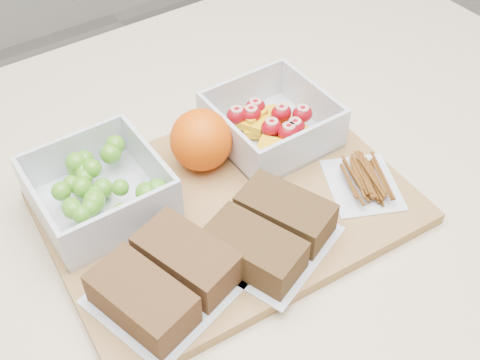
{
  "coord_description": "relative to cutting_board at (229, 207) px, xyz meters",
  "views": [
    {
      "loc": [
        -0.28,
        -0.42,
        1.45
      ],
      "look_at": [
        0.01,
        0.01,
        0.93
      ],
      "focal_mm": 45.0,
      "sensor_mm": 36.0,
      "label": 1
    }
  ],
  "objects": [
    {
      "name": "sandwich_bag_center",
      "position": [
        0.0,
        -0.08,
        0.03
      ],
      "size": [
        0.17,
        0.16,
        0.04
      ],
      "color": "silver",
      "rests_on": "cutting_board"
    },
    {
      "name": "cutting_board",
      "position": [
        0.0,
        0.0,
        0.0
      ],
      "size": [
        0.44,
        0.32,
        0.02
      ],
      "primitive_type": "cube",
      "rotation": [
        0.0,
        0.0,
        -0.05
      ],
      "color": "#A37943",
      "rests_on": "counter"
    },
    {
      "name": "grape_container",
      "position": [
        -0.13,
        0.08,
        0.03
      ],
      "size": [
        0.14,
        0.14,
        0.06
      ],
      "color": "silver",
      "rests_on": "cutting_board"
    },
    {
      "name": "sandwich_bag_left",
      "position": [
        -0.12,
        -0.07,
        0.03
      ],
      "size": [
        0.17,
        0.16,
        0.04
      ],
      "color": "silver",
      "rests_on": "cutting_board"
    },
    {
      "name": "fruit_container",
      "position": [
        0.11,
        0.07,
        0.03
      ],
      "size": [
        0.14,
        0.14,
        0.06
      ],
      "color": "silver",
      "rests_on": "cutting_board"
    },
    {
      "name": "orange",
      "position": [
        0.01,
        0.08,
        0.05
      ],
      "size": [
        0.08,
        0.08,
        0.08
      ],
      "primitive_type": "sphere",
      "color": "#EC5605",
      "rests_on": "cutting_board"
    },
    {
      "name": "pretzel_bag",
      "position": [
        0.15,
        -0.07,
        0.02
      ],
      "size": [
        0.12,
        0.13,
        0.02
      ],
      "color": "silver",
      "rests_on": "cutting_board"
    }
  ]
}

